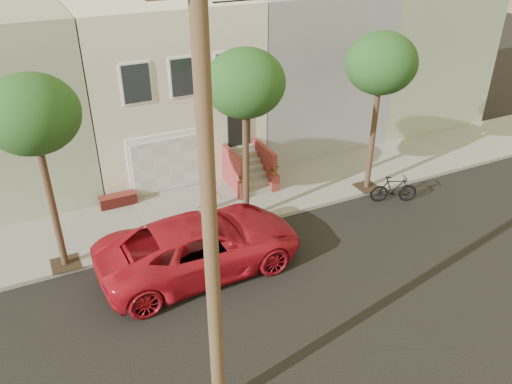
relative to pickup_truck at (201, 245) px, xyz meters
name	(u,v)px	position (x,y,z in m)	size (l,w,h in m)	color
ground	(270,290)	(1.50, -1.94, -0.91)	(90.00, 90.00, 0.00)	black
sidewalk	(208,207)	(1.50, 3.41, -0.84)	(40.00, 3.70, 0.15)	gray
house_row	(157,78)	(1.50, 9.24, 2.73)	(33.10, 11.70, 7.00)	beige
tree_left	(32,116)	(-4.00, 1.96, 4.34)	(2.70, 2.57, 6.30)	#2D2116
tree_mid	(245,84)	(2.50, 1.96, 4.34)	(2.70, 2.57, 6.30)	#2D2116
tree_right	(381,64)	(8.00, 1.96, 4.34)	(2.70, 2.57, 6.30)	#2D2116
pickup_truck	(201,245)	(0.00, 0.00, 0.00)	(3.03, 6.57, 1.82)	#B31423
motorcycle	(394,189)	(8.36, 0.74, -0.35)	(0.52, 1.86, 1.12)	black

